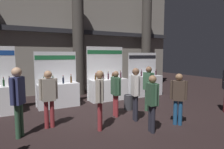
# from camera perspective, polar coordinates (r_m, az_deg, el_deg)

# --- Properties ---
(ground_plane) EXTENTS (26.62, 26.62, 0.00)m
(ground_plane) POSITION_cam_1_polar(r_m,az_deg,el_deg) (6.92, 0.42, -12.06)
(ground_plane) COLOR black
(hall_colonnade) EXTENTS (13.31, 1.29, 6.23)m
(hall_colonnade) POSITION_cam_1_polar(r_m,az_deg,el_deg) (10.90, -11.29, 10.67)
(hall_colonnade) COLOR gray
(hall_colonnade) RESTS_ON ground_plane
(exhibitor_booth_1) EXTENTS (1.71, 0.66, 2.28)m
(exhibitor_booth_1) POSITION_cam_1_polar(r_m,az_deg,el_deg) (8.11, -16.05, -5.33)
(exhibitor_booth_1) COLOR white
(exhibitor_booth_1) RESTS_ON ground_plane
(exhibitor_booth_2) EXTENTS (1.89, 0.66, 2.53)m
(exhibitor_booth_2) POSITION_cam_1_polar(r_m,az_deg,el_deg) (8.91, -1.23, -3.83)
(exhibitor_booth_2) COLOR white
(exhibitor_booth_2) RESTS_ON ground_plane
(exhibitor_booth_3) EXTENTS (1.80, 0.66, 2.25)m
(exhibitor_booth_3) POSITION_cam_1_polar(r_m,az_deg,el_deg) (10.08, 10.19, -2.86)
(exhibitor_booth_3) COLOR white
(exhibitor_booth_3) RESTS_ON ground_plane
(trash_bin) EXTENTS (0.36, 0.36, 0.58)m
(trash_bin) POSITION_cam_1_polar(r_m,az_deg,el_deg) (7.47, 5.03, -8.41)
(trash_bin) COLOR #38383D
(trash_bin) RESTS_ON ground_plane
(visitor_0) EXTENTS (0.53, 0.26, 1.70)m
(visitor_0) POSITION_cam_1_polar(r_m,az_deg,el_deg) (5.78, -18.73, -5.67)
(visitor_0) COLOR maroon
(visitor_0) RESTS_ON ground_plane
(visitor_2) EXTENTS (0.38, 0.53, 1.71)m
(visitor_2) POSITION_cam_1_polar(r_m,az_deg,el_deg) (5.35, -3.72, -6.20)
(visitor_2) COLOR maroon
(visitor_2) RESTS_ON ground_plane
(visitor_3) EXTENTS (0.37, 0.41, 1.84)m
(visitor_3) POSITION_cam_1_polar(r_m,az_deg,el_deg) (5.39, -26.72, -5.94)
(visitor_3) COLOR #33563D
(visitor_3) RESTS_ON ground_plane
(visitor_5) EXTENTS (0.39, 0.39, 1.59)m
(visitor_5) POSITION_cam_1_polar(r_m,az_deg,el_deg) (6.06, 19.56, -5.97)
(visitor_5) COLOR navy
(visitor_5) RESTS_ON ground_plane
(visitor_6) EXTENTS (0.28, 0.48, 1.73)m
(visitor_6) POSITION_cam_1_polar(r_m,az_deg,el_deg) (6.12, 7.17, -4.71)
(visitor_6) COLOR #23232D
(visitor_6) RESTS_ON ground_plane
(visitor_7) EXTENTS (0.27, 0.58, 1.59)m
(visitor_7) POSITION_cam_1_polar(r_m,az_deg,el_deg) (6.51, 1.12, -4.64)
(visitor_7) COLOR maroon
(visitor_7) RESTS_ON ground_plane
(visitor_8) EXTENTS (0.29, 0.47, 1.60)m
(visitor_8) POSITION_cam_1_polar(r_m,az_deg,el_deg) (5.30, 12.11, -7.40)
(visitor_8) COLOR #23232D
(visitor_8) RESTS_ON ground_plane
(visitor_9) EXTENTS (0.28, 0.53, 1.72)m
(visitor_9) POSITION_cam_1_polar(r_m,az_deg,el_deg) (7.20, 11.04, -3.10)
(visitor_9) COLOR #33563D
(visitor_9) RESTS_ON ground_plane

